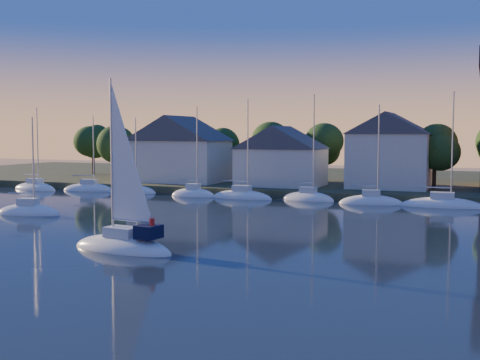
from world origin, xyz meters
The scene contains 10 objects.
ground centered at (0.00, 0.00, 0.00)m, with size 260.00×260.00×0.00m, color black.
shoreline_land centered at (0.00, 75.00, 0.00)m, with size 160.00×50.00×2.00m, color #353C23.
wooden_dock centered at (0.00, 52.00, 0.00)m, with size 120.00×3.00×1.00m, color brown.
clubhouse_west centered at (-22.00, 58.00, 5.93)m, with size 13.65×9.45×9.64m.
clubhouse_centre centered at (-6.00, 57.00, 5.13)m, with size 11.55×8.40×8.08m.
clubhouse_east centered at (8.00, 59.00, 6.00)m, with size 10.50×8.40×9.80m.
tree_line centered at (2.00, 63.00, 7.18)m, with size 93.40×5.40×8.90m.
moored_fleet centered at (-8.00, 49.00, 0.10)m, with size 71.50×2.40×12.05m.
hero_sailboat centered at (-3.40, 14.53, 0.55)m, with size 8.42×3.59×12.93m.
drifting_sailboat_left centered at (-22.42, 26.66, 0.10)m, with size 7.09×3.48×10.78m.
Camera 1 is at (19.41, -20.27, 8.07)m, focal length 45.00 mm.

